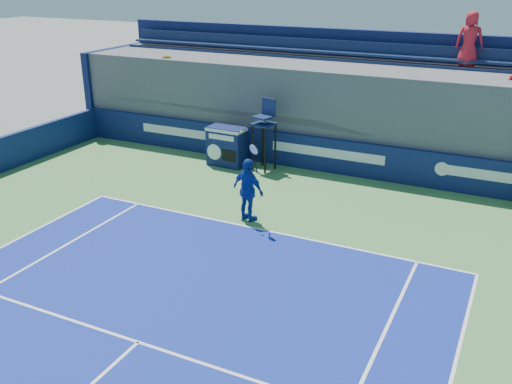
% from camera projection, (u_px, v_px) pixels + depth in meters
% --- Properties ---
extents(back_hoarding, '(20.40, 0.21, 1.20)m').
position_uv_depth(back_hoarding, '(328.00, 155.00, 19.48)').
color(back_hoarding, '#0D194C').
rests_on(back_hoarding, ground).
extents(match_clock, '(1.34, 0.77, 1.40)m').
position_uv_depth(match_clock, '(227.00, 145.00, 20.08)').
color(match_clock, '#0F194C').
rests_on(match_clock, ground).
extents(umpire_chair, '(0.85, 0.85, 2.48)m').
position_uv_depth(umpire_chair, '(265.00, 127.00, 19.39)').
color(umpire_chair, black).
rests_on(umpire_chair, ground).
extents(tennis_player, '(1.13, 0.72, 2.57)m').
position_uv_depth(tennis_player, '(248.00, 190.00, 15.61)').
color(tennis_player, '#123198').
rests_on(tennis_player, apron).
extents(stadium_seating, '(21.00, 4.05, 5.25)m').
position_uv_depth(stadium_seating, '(348.00, 107.00, 20.74)').
color(stadium_seating, '#4A4A4F').
rests_on(stadium_seating, ground).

